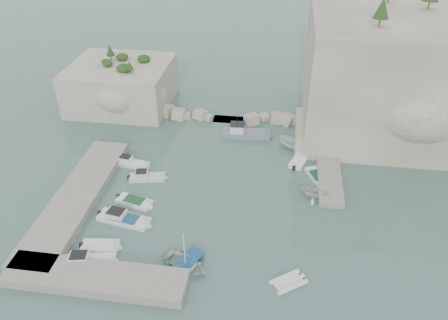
# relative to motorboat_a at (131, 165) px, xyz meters

# --- Properties ---
(ground) EXTENTS (400.00, 400.00, 0.00)m
(ground) POSITION_rel_motorboat_a_xyz_m (12.96, -7.36, 0.00)
(ground) COLOR #476B62
(ground) RESTS_ON ground
(cliff_east) EXTENTS (26.00, 22.00, 17.00)m
(cliff_east) POSITION_rel_motorboat_a_xyz_m (35.96, 15.64, 8.50)
(cliff_east) COLOR beige
(cliff_east) RESTS_ON ground
(cliff_terrace) EXTENTS (8.00, 10.00, 2.50)m
(cliff_terrace) POSITION_rel_motorboat_a_xyz_m (25.96, 10.64, 1.25)
(cliff_terrace) COLOR beige
(cliff_terrace) RESTS_ON ground
(outcrop_west) EXTENTS (16.00, 14.00, 7.00)m
(outcrop_west) POSITION_rel_motorboat_a_xyz_m (-7.04, 17.64, 3.50)
(outcrop_west) COLOR beige
(outcrop_west) RESTS_ON ground
(quay_west) EXTENTS (5.00, 24.00, 1.10)m
(quay_west) POSITION_rel_motorboat_a_xyz_m (-4.04, -8.36, 0.55)
(quay_west) COLOR #9E9689
(quay_west) RESTS_ON ground
(quay_south) EXTENTS (18.00, 4.00, 1.10)m
(quay_south) POSITION_rel_motorboat_a_xyz_m (2.96, -19.86, 0.55)
(quay_south) COLOR #9E9689
(quay_south) RESTS_ON ground
(ledge_east) EXTENTS (3.00, 16.00, 0.80)m
(ledge_east) POSITION_rel_motorboat_a_xyz_m (26.46, 2.64, 0.40)
(ledge_east) COLOR #9E9689
(ledge_east) RESTS_ON ground
(breakwater) EXTENTS (28.00, 3.00, 1.40)m
(breakwater) POSITION_rel_motorboat_a_xyz_m (11.96, 14.64, 0.70)
(breakwater) COLOR beige
(breakwater) RESTS_ON ground
(motorboat_a) EXTENTS (5.61, 2.46, 1.40)m
(motorboat_a) POSITION_rel_motorboat_a_xyz_m (0.00, 0.00, 0.00)
(motorboat_a) COLOR white
(motorboat_a) RESTS_ON ground
(motorboat_b) EXTENTS (5.26, 2.59, 1.40)m
(motorboat_b) POSITION_rel_motorboat_a_xyz_m (3.12, -2.79, 0.00)
(motorboat_b) COLOR silver
(motorboat_b) RESTS_ON ground
(motorboat_c) EXTENTS (5.05, 2.86, 0.70)m
(motorboat_c) POSITION_rel_motorboat_a_xyz_m (2.96, -7.75, 0.00)
(motorboat_c) COLOR white
(motorboat_c) RESTS_ON ground
(motorboat_d) EXTENTS (6.97, 3.10, 1.40)m
(motorboat_d) POSITION_rel_motorboat_a_xyz_m (2.77, -10.99, 0.00)
(motorboat_d) COLOR white
(motorboat_d) RESTS_ON ground
(motorboat_e) EXTENTS (4.48, 2.22, 0.70)m
(motorboat_e) POSITION_rel_motorboat_a_xyz_m (1.69, -15.44, 0.00)
(motorboat_e) COLOR white
(motorboat_e) RESTS_ON ground
(motorboat_f) EXTENTS (6.24, 2.91, 1.40)m
(motorboat_f) POSITION_rel_motorboat_a_xyz_m (1.24, -17.67, 0.00)
(motorboat_f) COLOR white
(motorboat_f) RESTS_ON ground
(rowboat) EXTENTS (6.27, 5.56, 1.07)m
(rowboat) POSITION_rel_motorboat_a_xyz_m (11.20, -16.72, 0.00)
(rowboat) COLOR silver
(rowboat) RESTS_ON ground
(inflatable_dinghy) EXTENTS (4.10, 3.64, 0.44)m
(inflatable_dinghy) POSITION_rel_motorboat_a_xyz_m (21.61, -17.36, 0.00)
(inflatable_dinghy) COLOR silver
(inflatable_dinghy) RESTS_ON ground
(tender_east_a) EXTENTS (4.40, 3.99, 2.01)m
(tender_east_a) POSITION_rel_motorboat_a_xyz_m (24.31, -3.34, 0.00)
(tender_east_a) COLOR silver
(tender_east_a) RESTS_ON ground
(tender_east_b) EXTENTS (3.36, 4.91, 0.70)m
(tender_east_b) POSITION_rel_motorboat_a_xyz_m (24.91, 0.43, 0.00)
(tender_east_b) COLOR white
(tender_east_b) RESTS_ON ground
(tender_east_c) EXTENTS (3.48, 5.75, 0.70)m
(tender_east_c) POSITION_rel_motorboat_a_xyz_m (22.81, 4.44, 0.00)
(tender_east_c) COLOR white
(tender_east_c) RESTS_ON ground
(tender_east_d) EXTENTS (4.96, 3.70, 1.81)m
(tender_east_d) POSITION_rel_motorboat_a_xyz_m (21.80, 7.32, 0.00)
(tender_east_d) COLOR silver
(tender_east_d) RESTS_ON ground
(work_boat) EXTENTS (7.81, 2.69, 2.20)m
(work_boat) POSITION_rel_motorboat_a_xyz_m (14.77, 9.79, 0.00)
(work_boat) COLOR slate
(work_boat) RESTS_ON ground
(rowboat_mast) EXTENTS (0.10, 0.10, 4.20)m
(rowboat_mast) POSITION_rel_motorboat_a_xyz_m (11.20, -16.72, 2.64)
(rowboat_mast) COLOR white
(rowboat_mast) RESTS_ON rowboat
(vegetation) EXTENTS (53.48, 13.88, 13.40)m
(vegetation) POSITION_rel_motorboat_a_xyz_m (30.80, 17.05, 17.93)
(vegetation) COLOR #1E4219
(vegetation) RESTS_ON ground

